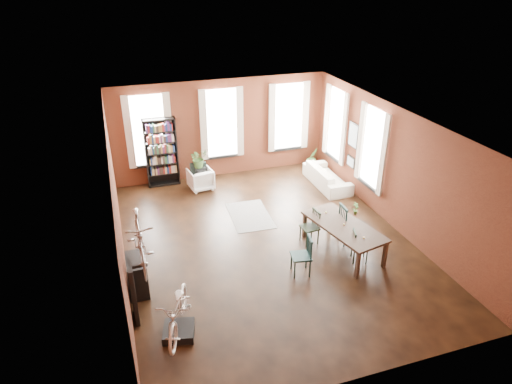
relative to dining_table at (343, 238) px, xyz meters
name	(u,v)px	position (x,y,z in m)	size (l,w,h in m)	color
room	(269,155)	(-1.38, 1.53, 1.77)	(9.00, 9.04, 3.22)	black
dining_table	(343,238)	(0.00, 0.00, 0.00)	(0.99, 2.17, 0.74)	#433328
dining_chair_a	(301,256)	(-1.33, -0.51, 0.10)	(0.43, 0.43, 0.94)	#1B3C3C
dining_chair_b	(310,227)	(-0.61, 0.61, 0.07)	(0.41, 0.41, 0.89)	black
dining_chair_c	(360,246)	(0.20, -0.49, 0.03)	(0.37, 0.37, 0.81)	black
dining_chair_d	(350,224)	(0.36, 0.34, 0.15)	(0.48, 0.48, 1.04)	#183635
bookshelf	(161,152)	(-3.63, 5.22, 0.73)	(1.00, 0.32, 2.20)	black
white_armchair	(200,178)	(-2.58, 4.53, -0.01)	(0.71, 0.66, 0.73)	white
cream_sofa	(328,174)	(1.32, 3.52, 0.04)	(2.08, 0.61, 0.81)	beige
striped_rug	(250,215)	(-1.63, 2.39, -0.36)	(1.08, 1.73, 0.01)	black
bike_trainer	(179,331)	(-4.31, -1.59, -0.29)	(0.58, 0.58, 0.17)	black
bike_wall_rack	(134,293)	(-5.03, -0.88, 0.28)	(0.16, 0.60, 1.30)	black
console_table	(137,275)	(-4.91, 0.02, 0.03)	(0.40, 0.80, 0.80)	black
plant_stand	(200,176)	(-2.54, 4.76, -0.05)	(0.32, 0.32, 0.65)	black
plant_by_sofa	(312,163)	(1.45, 4.97, -0.21)	(0.40, 0.73, 0.33)	#356327
plant_small	(355,212)	(1.24, 1.55, -0.30)	(0.19, 0.37, 0.13)	#386127
bicycle_floor	(177,294)	(-4.29, -1.62, 0.64)	(0.59, 0.89, 1.68)	silver
bicycle_hung	(138,225)	(-4.78, -0.88, 1.76)	(0.47, 1.00, 1.66)	#A5A8AD
plant_on_stand	(199,160)	(-2.56, 4.76, 0.51)	(0.55, 0.61, 0.47)	#315020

